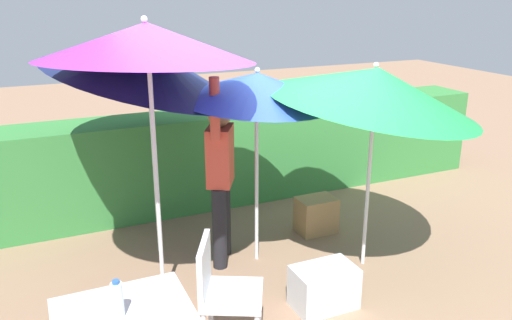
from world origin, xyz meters
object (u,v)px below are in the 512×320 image
object	(u,v)px
bottle_water	(117,300)
cooler_box	(324,287)
umbrella_yellow	(149,65)
umbrella_rainbow	(147,42)
person_vendor	(220,172)
chair_plastic	(222,289)
umbrella_navy	(375,87)
umbrella_orange	(257,87)
crate_cardboard	(316,215)

from	to	relation	value
bottle_water	cooler_box	bearing A→B (deg)	18.78
umbrella_yellow	bottle_water	size ratio (longest dim) A/B	9.96
umbrella_rainbow	person_vendor	distance (m)	1.53
chair_plastic	cooler_box	size ratio (longest dim) A/B	1.67
umbrella_navy	chair_plastic	distance (m)	2.24
umbrella_rainbow	chair_plastic	world-z (taller)	umbrella_rainbow
chair_plastic	umbrella_rainbow	bearing A→B (deg)	106.94
umbrella_navy	cooler_box	xyz separation A→B (m)	(-0.75, -0.49, -1.58)
umbrella_orange	crate_cardboard	bearing A→B (deg)	18.86
umbrella_navy	cooler_box	world-z (taller)	umbrella_navy
umbrella_navy	chair_plastic	xyz separation A→B (m)	(-1.73, -0.67, -1.25)
umbrella_navy	crate_cardboard	size ratio (longest dim) A/B	5.08
umbrella_navy	bottle_water	world-z (taller)	umbrella_navy
umbrella_orange	umbrella_navy	xyz separation A→B (m)	(0.93, -0.50, 0.02)
umbrella_yellow	bottle_water	distance (m)	2.53
chair_plastic	person_vendor	bearing A→B (deg)	69.87
umbrella_yellow	person_vendor	xyz separation A→B (m)	(0.51, -0.49, -0.98)
chair_plastic	crate_cardboard	size ratio (longest dim) A/B	2.11
umbrella_orange	umbrella_yellow	size ratio (longest dim) A/B	0.81
chair_plastic	bottle_water	world-z (taller)	bottle_water
cooler_box	chair_plastic	bearing A→B (deg)	-170.12
cooler_box	bottle_water	distance (m)	2.01
umbrella_rainbow	umbrella_orange	xyz separation A→B (m)	(1.05, 0.33, -0.47)
umbrella_yellow	crate_cardboard	distance (m)	2.43
umbrella_navy	bottle_water	bearing A→B (deg)	-156.51
umbrella_rainbow	crate_cardboard	distance (m)	2.84
umbrella_yellow	umbrella_rainbow	bearing A→B (deg)	-102.62
umbrella_rainbow	person_vendor	xyz separation A→B (m)	(0.72, 0.44, -1.28)
person_vendor	umbrella_yellow	bearing A→B (deg)	136.56
umbrella_yellow	cooler_box	bearing A→B (deg)	-57.29
umbrella_rainbow	crate_cardboard	size ratio (longest dim) A/B	5.77
bottle_water	umbrella_yellow	bearing A→B (deg)	71.15
umbrella_orange	umbrella_yellow	bearing A→B (deg)	144.45
crate_cardboard	umbrella_yellow	bearing A→B (deg)	169.63
umbrella_navy	person_vendor	size ratio (longest dim) A/B	1.14
umbrella_rainbow	umbrella_navy	size ratio (longest dim) A/B	1.14
cooler_box	bottle_water	xyz separation A→B (m)	(-1.77, -0.60, 0.72)
person_vendor	cooler_box	size ratio (longest dim) A/B	3.53
person_vendor	bottle_water	size ratio (longest dim) A/B	7.83
crate_cardboard	chair_plastic	bearing A→B (deg)	-138.63
umbrella_navy	crate_cardboard	xyz separation A→B (m)	(-0.08, 0.79, -1.56)
chair_plastic	cooler_box	world-z (taller)	chair_plastic
umbrella_rainbow	cooler_box	world-z (taller)	umbrella_rainbow
umbrella_rainbow	crate_cardboard	world-z (taller)	umbrella_rainbow
umbrella_orange	cooler_box	distance (m)	1.86
umbrella_navy	person_vendor	bearing A→B (deg)	154.09
umbrella_navy	chair_plastic	bearing A→B (deg)	-158.97
umbrella_yellow	chair_plastic	bearing A→B (deg)	-88.51
umbrella_orange	umbrella_rainbow	bearing A→B (deg)	-162.68
umbrella_rainbow	crate_cardboard	xyz separation A→B (m)	(1.91, 0.62, -2.01)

